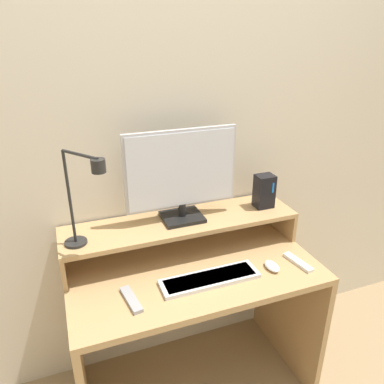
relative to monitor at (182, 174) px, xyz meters
name	(u,v)px	position (x,y,z in m)	size (l,w,h in m)	color
wall_back	(169,137)	(-0.01, 0.16, 0.13)	(6.00, 0.05, 2.50)	beige
desk	(194,306)	(-0.01, -0.18, -0.60)	(1.12, 0.60, 0.73)	tan
monitor_shelf	(181,225)	(-0.01, -0.02, -0.25)	(1.12, 0.28, 0.16)	tan
monitor	(182,174)	(0.00, 0.00, 0.00)	(0.52, 0.17, 0.43)	black
desk_lamp	(84,198)	(-0.44, -0.13, 0.01)	(0.18, 0.22, 0.41)	black
router_dock	(264,191)	(0.43, -0.02, -0.14)	(0.09, 0.08, 0.17)	black
keyboard	(210,279)	(0.02, -0.29, -0.37)	(0.43, 0.12, 0.02)	silver
mouse	(272,266)	(0.32, -0.31, -0.37)	(0.05, 0.09, 0.03)	white
remote_control	(131,300)	(-0.32, -0.31, -0.38)	(0.06, 0.17, 0.02)	#99999E
remote_secondary	(298,262)	(0.45, -0.32, -0.38)	(0.06, 0.17, 0.02)	white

